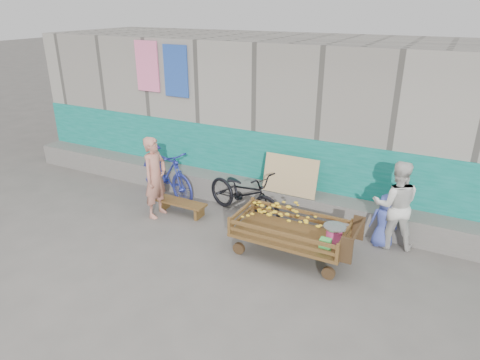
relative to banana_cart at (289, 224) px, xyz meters
The scene contains 9 objects.
ground 1.35m from the banana_cart, 128.73° to the right, with size 80.00×80.00×0.00m, color #595651.
building_wall 3.31m from the banana_cart, 104.09° to the left, with size 12.00×3.50×3.00m.
banana_cart is the anchor object (origin of this frame).
bench 2.34m from the banana_cart, 169.45° to the left, with size 0.97×0.29×0.24m.
vendor_man 2.65m from the banana_cart, behind, with size 0.55×0.36×1.50m, color tan.
woman 1.73m from the banana_cart, 37.24° to the left, with size 0.71×0.55×1.45m, color silver.
child 1.58m from the banana_cart, 38.12° to the left, with size 0.44×0.28×0.89m, color #4252AF.
bicycle_dark 1.50m from the banana_cart, 143.79° to the left, with size 0.60×1.72×0.91m, color black.
bicycle_blue 3.07m from the banana_cart, 163.23° to the left, with size 0.49×1.74×1.04m, color navy.
Camera 1 is at (2.75, -4.44, 3.65)m, focal length 32.00 mm.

